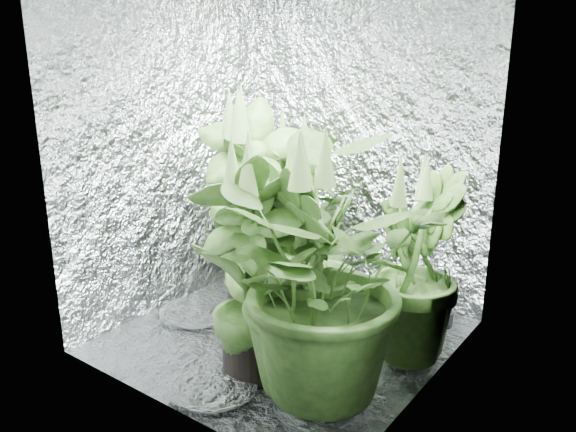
{
  "coord_description": "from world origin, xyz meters",
  "views": [
    {
      "loc": [
        1.63,
        -2.18,
        1.47
      ],
      "look_at": [
        0.03,
        0.0,
        0.67
      ],
      "focal_mm": 35.0,
      "sensor_mm": 36.0,
      "label": 1
    }
  ],
  "objects_px": {
    "plant_a": "(293,204)",
    "plant_c": "(416,269)",
    "plant_e": "(312,276)",
    "plant_b": "(255,217)",
    "plant_d": "(298,230)",
    "plant_f": "(251,268)",
    "plant_g": "(313,269)",
    "circulation_fan": "(435,297)"
  },
  "relations": [
    {
      "from": "plant_b",
      "to": "circulation_fan",
      "type": "bearing_deg",
      "value": 32.59
    },
    {
      "from": "plant_e",
      "to": "plant_b",
      "type": "bearing_deg",
      "value": 146.55
    },
    {
      "from": "plant_d",
      "to": "plant_e",
      "type": "height_order",
      "value": "plant_e"
    },
    {
      "from": "plant_a",
      "to": "plant_b",
      "type": "bearing_deg",
      "value": -74.64
    },
    {
      "from": "plant_b",
      "to": "plant_c",
      "type": "distance_m",
      "value": 0.91
    },
    {
      "from": "plant_c",
      "to": "plant_e",
      "type": "relative_size",
      "value": 0.84
    },
    {
      "from": "circulation_fan",
      "to": "plant_e",
      "type": "bearing_deg",
      "value": -122.4
    },
    {
      "from": "plant_d",
      "to": "plant_f",
      "type": "bearing_deg",
      "value": -71.59
    },
    {
      "from": "plant_a",
      "to": "plant_g",
      "type": "bearing_deg",
      "value": -49.04
    },
    {
      "from": "plant_b",
      "to": "plant_c",
      "type": "bearing_deg",
      "value": 8.56
    },
    {
      "from": "plant_c",
      "to": "plant_g",
      "type": "bearing_deg",
      "value": -133.39
    },
    {
      "from": "plant_b",
      "to": "plant_d",
      "type": "bearing_deg",
      "value": 61.21
    },
    {
      "from": "plant_a",
      "to": "plant_c",
      "type": "relative_size",
      "value": 1.1
    },
    {
      "from": "plant_b",
      "to": "plant_a",
      "type": "bearing_deg",
      "value": 105.36
    },
    {
      "from": "plant_f",
      "to": "plant_c",
      "type": "bearing_deg",
      "value": 47.69
    },
    {
      "from": "plant_g",
      "to": "plant_b",
      "type": "bearing_deg",
      "value": 156.34
    },
    {
      "from": "plant_a",
      "to": "plant_g",
      "type": "xyz_separation_m",
      "value": [
        0.69,
        -0.8,
        -0.03
      ]
    },
    {
      "from": "plant_c",
      "to": "plant_e",
      "type": "height_order",
      "value": "plant_e"
    },
    {
      "from": "plant_e",
      "to": "plant_g",
      "type": "distance_m",
      "value": 0.26
    },
    {
      "from": "plant_b",
      "to": "plant_d",
      "type": "relative_size",
      "value": 1.24
    },
    {
      "from": "plant_d",
      "to": "plant_e",
      "type": "xyz_separation_m",
      "value": [
        0.55,
        -0.67,
        0.08
      ]
    },
    {
      "from": "plant_a",
      "to": "plant_c",
      "type": "distance_m",
      "value": 1.13
    },
    {
      "from": "plant_g",
      "to": "circulation_fan",
      "type": "bearing_deg",
      "value": 68.64
    },
    {
      "from": "plant_b",
      "to": "plant_g",
      "type": "xyz_separation_m",
      "value": [
        0.54,
        -0.24,
        -0.1
      ]
    },
    {
      "from": "plant_a",
      "to": "plant_e",
      "type": "height_order",
      "value": "plant_e"
    },
    {
      "from": "plant_c",
      "to": "plant_d",
      "type": "distance_m",
      "value": 0.77
    },
    {
      "from": "plant_f",
      "to": "plant_g",
      "type": "relative_size",
      "value": 1.07
    },
    {
      "from": "plant_e",
      "to": "plant_f",
      "type": "distance_m",
      "value": 0.32
    },
    {
      "from": "plant_e",
      "to": "plant_d",
      "type": "bearing_deg",
      "value": 129.15
    },
    {
      "from": "plant_c",
      "to": "plant_a",
      "type": "bearing_deg",
      "value": 157.64
    },
    {
      "from": "plant_b",
      "to": "plant_g",
      "type": "distance_m",
      "value": 0.6
    },
    {
      "from": "plant_a",
      "to": "circulation_fan",
      "type": "height_order",
      "value": "plant_a"
    },
    {
      "from": "plant_f",
      "to": "plant_b",
      "type": "bearing_deg",
      "value": 127.78
    },
    {
      "from": "plant_b",
      "to": "plant_e",
      "type": "height_order",
      "value": "plant_b"
    },
    {
      "from": "plant_f",
      "to": "circulation_fan",
      "type": "distance_m",
      "value": 1.17
    },
    {
      "from": "plant_c",
      "to": "plant_d",
      "type": "relative_size",
      "value": 0.96
    },
    {
      "from": "plant_g",
      "to": "circulation_fan",
      "type": "relative_size",
      "value": 2.86
    },
    {
      "from": "plant_b",
      "to": "circulation_fan",
      "type": "distance_m",
      "value": 1.09
    },
    {
      "from": "plant_a",
      "to": "plant_b",
      "type": "xyz_separation_m",
      "value": [
        0.15,
        -0.56,
        0.08
      ]
    },
    {
      "from": "plant_b",
      "to": "plant_f",
      "type": "distance_m",
      "value": 0.58
    },
    {
      "from": "plant_a",
      "to": "plant_g",
      "type": "distance_m",
      "value": 1.06
    },
    {
      "from": "plant_a",
      "to": "plant_e",
      "type": "relative_size",
      "value": 0.93
    }
  ]
}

